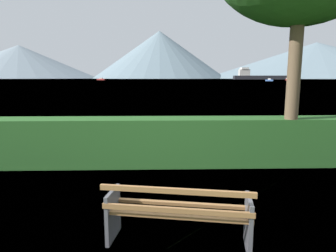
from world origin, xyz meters
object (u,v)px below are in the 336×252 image
at_px(tender_far, 269,80).
at_px(park_bench, 178,213).
at_px(fishing_boat_near, 101,79).
at_px(sailboat_mid, 287,80).
at_px(cargo_ship_large, 258,76).

bearing_deg(tender_far, park_bench, -110.86).
bearing_deg(fishing_boat_near, sailboat_mid, -11.63).
bearing_deg(sailboat_mid, fishing_boat_near, 168.37).
bearing_deg(park_bench, fishing_boat_near, 101.32).
distance_m(park_bench, cargo_ship_large, 333.47).
bearing_deg(park_bench, tender_far, 69.14).
xyz_separation_m(park_bench, sailboat_mid, (89.91, 203.54, 0.22)).
bearing_deg(sailboat_mid, tender_far, -125.05).
distance_m(sailboat_mid, tender_far, 47.09).
height_order(fishing_boat_near, tender_far, fishing_boat_near).
relative_size(cargo_ship_large, sailboat_mid, 9.23).
bearing_deg(cargo_ship_large, park_bench, -108.57).
bearing_deg(tender_far, cargo_ship_large, 74.00).
xyz_separation_m(cargo_ship_large, sailboat_mid, (-16.28, -112.54, -2.89)).
relative_size(park_bench, sailboat_mid, 0.29).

